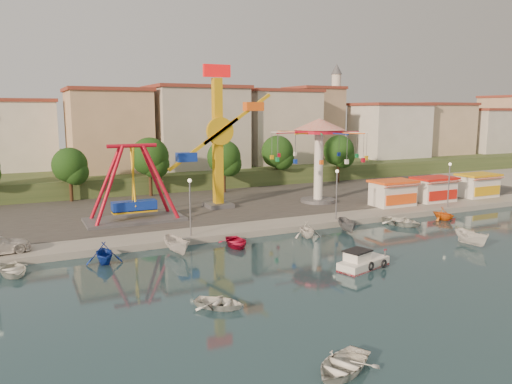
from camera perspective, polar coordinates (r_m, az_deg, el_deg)
ground at (r=38.74m, az=10.33°, el=-8.79°), size 200.00×200.00×0.00m
quay_deck at (r=94.94m, az=-12.20°, el=2.04°), size 200.00×100.00×0.60m
asphalt_pad at (r=64.54m, az=-5.47°, el=-0.86°), size 90.00×28.00×0.01m
hill_terrace at (r=99.64m, az=-12.90°, el=3.05°), size 200.00×60.00×3.00m
pirate_ship_ride at (r=52.76m, az=-13.83°, el=0.81°), size 10.00×5.00×8.00m
kamikaze_tower at (r=58.36m, az=-3.91°, el=5.78°), size 8.49×3.10×16.50m
wave_swinger at (r=62.03m, az=7.22°, el=5.77°), size 11.60×11.60×10.40m
booth_left at (r=62.17m, az=15.37°, el=-0.08°), size 5.40×3.78×3.08m
booth_mid at (r=66.69m, az=19.69°, el=0.32°), size 5.40×3.78×3.08m
booth_right at (r=72.39m, az=24.02°, el=0.73°), size 5.40×3.78×3.08m
lamp_post_1 at (r=45.72m, az=-7.53°, el=-1.92°), size 0.14×0.14×5.00m
lamp_post_2 at (r=52.83m, az=9.18°, el=-0.45°), size 0.14×0.14×5.00m
lamp_post_3 at (r=63.28m, az=21.16°, el=0.64°), size 0.14×0.14×5.00m
tree_1 at (r=66.49m, az=-20.52°, el=2.89°), size 4.35×4.35×6.80m
tree_2 at (r=67.63m, az=-12.05°, el=3.99°), size 5.02×5.02×7.85m
tree_3 at (r=69.35m, az=-3.69°, el=4.00°), size 4.68×4.68×7.32m
tree_4 at (r=76.27m, az=2.46°, el=4.63°), size 4.86×4.86×7.60m
tree_5 at (r=79.97m, az=9.43°, el=4.70°), size 4.83×4.83×7.54m
building_1 at (r=81.16m, az=-25.38°, el=5.14°), size 12.33×9.01×8.63m
building_2 at (r=82.82m, az=-16.28°, el=6.63°), size 11.95×9.28×11.23m
building_3 at (r=83.24m, az=-6.43°, el=6.25°), size 12.59×10.50×9.20m
building_4 at (r=91.63m, az=0.87°, el=6.59°), size 10.75×9.23×9.24m
building_5 at (r=96.71m, az=8.50°, el=7.22°), size 12.77×10.96×11.21m
building_6 at (r=102.57m, az=14.50°, el=7.46°), size 8.23×8.98×12.36m
building_7 at (r=114.20m, az=17.45°, el=6.58°), size 11.59×10.93×8.76m
building_8 at (r=119.77m, az=24.55°, el=7.20°), size 12.84×9.28×12.58m
minaret at (r=101.74m, az=9.09°, el=9.52°), size 2.80×2.80×18.00m
cabin_motorboat at (r=39.33m, az=12.04°, el=-7.92°), size 4.81×2.96×1.59m
rowboat_a at (r=31.24m, az=-4.20°, el=-12.52°), size 3.85×3.86×0.66m
rowboat_b at (r=24.54m, az=9.81°, el=-18.90°), size 4.51×4.03×0.77m
skiff at (r=48.63m, az=23.43°, el=-4.82°), size 1.71×3.81×1.43m
moored_boat_0 at (r=41.10m, az=-26.09°, el=-7.97°), size 3.44×4.30×0.79m
moored_boat_1 at (r=41.36m, az=-16.99°, el=-6.66°), size 3.04×3.44×1.70m
moored_boat_2 at (r=42.62m, az=-8.99°, el=-6.02°), size 1.94×4.05×1.50m
moored_boat_3 at (r=44.48m, az=-2.31°, el=-5.75°), size 3.20×4.09×0.77m
moored_boat_4 at (r=47.69m, az=5.83°, el=-4.29°), size 2.85×3.20×1.53m
moored_boat_5 at (r=50.27m, az=10.40°, el=-3.79°), size 2.22×3.75×1.36m
moored_boat_6 at (r=54.66m, az=16.34°, el=-3.22°), size 4.07×4.91×0.88m
moored_boat_7 at (r=58.62m, az=20.61°, el=-2.32°), size 2.64×2.99×1.46m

